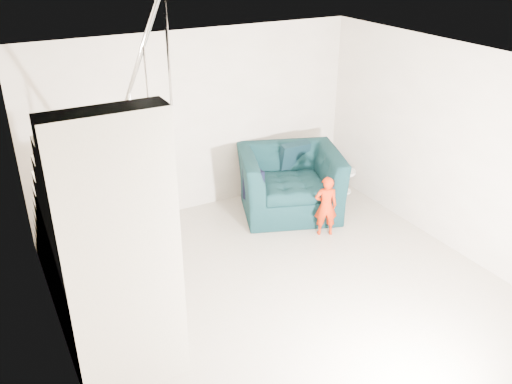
# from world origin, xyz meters

# --- Properties ---
(floor) EXTENTS (5.50, 5.50, 0.00)m
(floor) POSITION_xyz_m (0.00, 0.00, 0.00)
(floor) COLOR tan
(floor) RESTS_ON ground
(ceiling) EXTENTS (5.50, 5.50, 0.00)m
(ceiling) POSITION_xyz_m (0.00, 0.00, 2.70)
(ceiling) COLOR silver
(ceiling) RESTS_ON back_wall
(back_wall) EXTENTS (5.00, 0.00, 5.00)m
(back_wall) POSITION_xyz_m (0.00, 2.75, 1.35)
(back_wall) COLOR #B5A593
(back_wall) RESTS_ON floor
(left_wall) EXTENTS (0.00, 5.50, 5.50)m
(left_wall) POSITION_xyz_m (-2.50, 0.00, 1.35)
(left_wall) COLOR #B5A593
(left_wall) RESTS_ON floor
(right_wall) EXTENTS (0.00, 5.50, 5.50)m
(right_wall) POSITION_xyz_m (2.50, 0.00, 1.35)
(right_wall) COLOR #B5A593
(right_wall) RESTS_ON floor
(armchair) EXTENTS (1.83, 1.71, 0.96)m
(armchair) POSITION_xyz_m (1.12, 1.93, 0.48)
(armchair) COLOR black
(armchair) RESTS_ON floor
(toddler) EXTENTS (0.38, 0.33, 0.89)m
(toddler) POSITION_xyz_m (1.19, 1.08, 0.44)
(toddler) COLOR #A52F05
(toddler) RESTS_ON floor
(side_table) EXTENTS (0.38, 0.38, 0.38)m
(side_table) POSITION_xyz_m (2.25, 2.07, 0.26)
(side_table) COLOR white
(side_table) RESTS_ON floor
(staircase) EXTENTS (1.02, 3.03, 3.62)m
(staircase) POSITION_xyz_m (-2.00, 0.55, 0.95)
(staircase) COLOR #ADA089
(staircase) RESTS_ON floor
(cushion) EXTENTS (0.48, 0.23, 0.48)m
(cushion) POSITION_xyz_m (1.40, 2.27, 0.73)
(cushion) COLOR black
(cushion) RESTS_ON armchair
(throw) EXTENTS (0.06, 0.57, 0.64)m
(throw) POSITION_xyz_m (0.46, 1.86, 0.60)
(throw) COLOR black
(throw) RESTS_ON armchair
(phone) EXTENTS (0.04, 0.05, 0.10)m
(phone) POSITION_xyz_m (1.30, 1.08, 0.77)
(phone) COLOR black
(phone) RESTS_ON toddler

